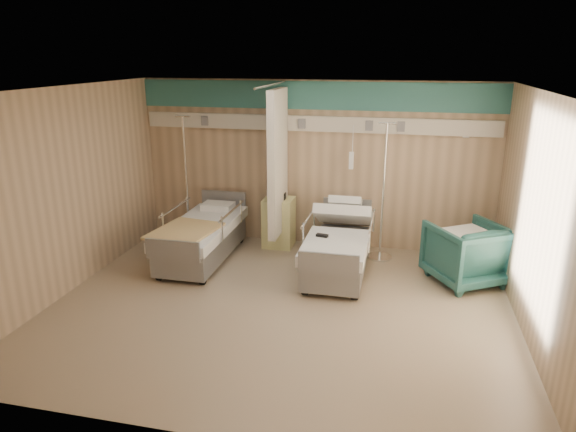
{
  "coord_description": "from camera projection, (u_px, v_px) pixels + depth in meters",
  "views": [
    {
      "loc": [
        1.45,
        -5.94,
        3.21
      ],
      "look_at": [
        -0.03,
        0.6,
        1.07
      ],
      "focal_mm": 32.0,
      "sensor_mm": 36.0,
      "label": 1
    }
  ],
  "objects": [
    {
      "name": "ground",
      "position": [
        280.0,
        307.0,
        6.8
      ],
      "size": [
        6.0,
        5.0,
        0.0
      ],
      "primitive_type": "cube",
      "color": "gray",
      "rests_on": "ground"
    },
    {
      "name": "iv_stand_left",
      "position": [
        189.0,
        215.0,
        9.15
      ],
      "size": [
        0.4,
        0.4,
        2.21
      ],
      "rotation": [
        0.0,
        0.0,
        0.19
      ],
      "color": "silver",
      "rests_on": "ground"
    },
    {
      "name": "bed_left",
      "position": [
        202.0,
        241.0,
        8.25
      ],
      "size": [
        1.0,
        2.16,
        0.63
      ],
      "primitive_type": null,
      "color": "white",
      "rests_on": "ground"
    },
    {
      "name": "bed_right",
      "position": [
        338.0,
        253.0,
        7.79
      ],
      "size": [
        1.0,
        2.16,
        0.63
      ],
      "primitive_type": null,
      "color": "white",
      "rests_on": "ground"
    },
    {
      "name": "waffle_blanket",
      "position": [
        469.0,
        222.0,
        7.23
      ],
      "size": [
        0.84,
        0.82,
        0.07
      ],
      "primitive_type": "cube",
      "rotation": [
        0.0,
        0.0,
        3.73
      ],
      "color": "silver",
      "rests_on": "visitor_armchair"
    },
    {
      "name": "visitor_armchair",
      "position": [
        466.0,
        253.0,
        7.41
      ],
      "size": [
        1.33,
        1.34,
        0.9
      ],
      "primitive_type": "imported",
      "rotation": [
        0.0,
        0.0,
        3.68
      ],
      "color": "#21534F",
      "rests_on": "ground"
    },
    {
      "name": "tan_blanket",
      "position": [
        185.0,
        231.0,
        7.74
      ],
      "size": [
        0.97,
        1.16,
        0.04
      ],
      "primitive_type": "cube",
      "rotation": [
        0.0,
        0.0,
        -0.14
      ],
      "color": "tan",
      "rests_on": "bed_left"
    },
    {
      "name": "room_walls",
      "position": [
        282.0,
        165.0,
        6.48
      ],
      "size": [
        6.04,
        5.04,
        2.82
      ],
      "color": "tan",
      "rests_on": "ground"
    },
    {
      "name": "bedside_cabinet",
      "position": [
        279.0,
        222.0,
        8.83
      ],
      "size": [
        0.5,
        0.48,
        0.85
      ],
      "primitive_type": "cube",
      "color": "#D0CD82",
      "rests_on": "ground"
    },
    {
      "name": "toiletry_bag",
      "position": [
        280.0,
        196.0,
        8.66
      ],
      "size": [
        0.21,
        0.14,
        0.11
      ],
      "primitive_type": "cube",
      "rotation": [
        0.0,
        0.0,
        0.02
      ],
      "color": "black",
      "rests_on": "bedside_cabinet"
    },
    {
      "name": "white_cup",
      "position": [
        269.0,
        193.0,
        8.82
      ],
      "size": [
        0.09,
        0.09,
        0.12
      ],
      "primitive_type": "cylinder",
      "rotation": [
        0.0,
        0.0,
        0.03
      ],
      "color": "white",
      "rests_on": "bedside_cabinet"
    },
    {
      "name": "call_remote",
      "position": [
        322.0,
        235.0,
        7.54
      ],
      "size": [
        0.18,
        0.11,
        0.04
      ],
      "primitive_type": "cube",
      "rotation": [
        0.0,
        0.0,
        -0.19
      ],
      "color": "black",
      "rests_on": "bed_right"
    },
    {
      "name": "iv_stand_right",
      "position": [
        381.0,
        232.0,
        8.28
      ],
      "size": [
        0.39,
        0.39,
        2.21
      ],
      "rotation": [
        0.0,
        0.0,
        0.39
      ],
      "color": "silver",
      "rests_on": "ground"
    }
  ]
}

